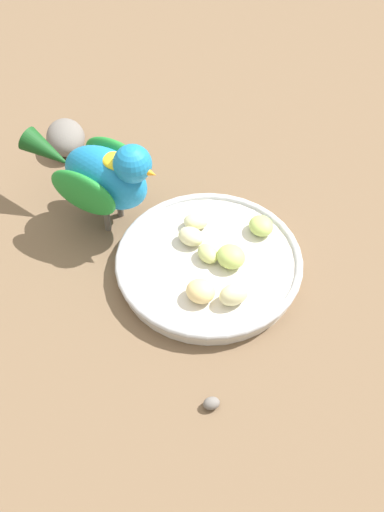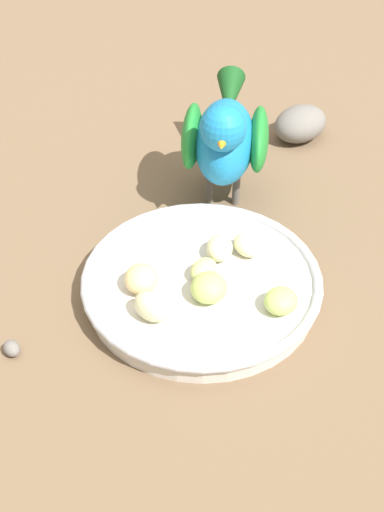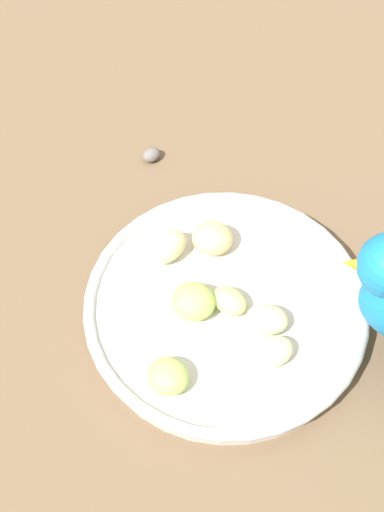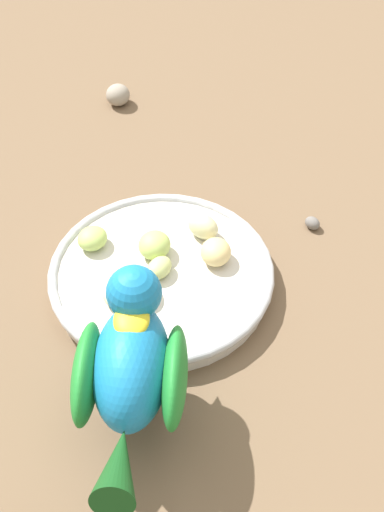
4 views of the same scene
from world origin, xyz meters
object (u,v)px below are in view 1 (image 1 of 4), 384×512
Objects in this scene: apple_piece_2 at (201,291)px; apple_piece_0 at (208,254)px; apple_piece_1 at (261,226)px; apple_piece_6 at (231,257)px; rock_large at (66,137)px; pebble_0 at (211,403)px; apple_piece_4 at (234,294)px; parrot at (103,174)px; feeding_bowl at (209,263)px; apple_piece_5 at (198,221)px; apple_piece_3 at (195,237)px.

apple_piece_0 is at bearing 4.52° from apple_piece_2.
apple_piece_6 is at bearing 155.99° from apple_piece_1.
apple_piece_0 is 0.41× the size of rock_large.
rock_large is at bearing 39.50° from pebble_0.
apple_piece_0 is at bearing 37.30° from apple_piece_4.
apple_piece_2 is at bearing 157.80° from apple_piece_6.
parrot is 2.77× the size of rock_large.
apple_piece_4 reaches higher than feeding_bowl.
apple_piece_2 is 0.06m from apple_piece_6.
pebble_0 is (-0.18, -0.05, -0.02)m from apple_piece_0.
parrot is at bearing 88.07° from apple_piece_5.
pebble_0 is at bearing -162.07° from apple_piece_3.
apple_piece_3 is at bearing -175.13° from apple_piece_5.
apple_piece_1 is 0.16× the size of parrot.
apple_piece_4 reaches higher than apple_piece_3.
parrot is (0.03, 0.13, 0.05)m from apple_piece_3.
pebble_0 is (-0.24, -0.19, -0.08)m from parrot.
apple_piece_4 is at bearing 0.76° from pebble_0.
apple_piece_4 is 1.12× the size of apple_piece_5.
apple_piece_1 is 0.07m from apple_piece_6.
apple_piece_4 is at bearing -165.61° from apple_piece_6.
apple_piece_6 is 1.97× the size of pebble_0.
apple_piece_0 is 0.03m from apple_piece_3.
apple_piece_6 is at bearing -92.42° from apple_piece_0.
parrot reaches higher than apple_piece_0.
apple_piece_4 is (-0.12, 0.01, 0.00)m from apple_piece_1.
apple_piece_5 is at bearing 25.79° from apple_piece_0.
feeding_bowl is at bearing 138.88° from apple_piece_1.
pebble_0 is (-0.18, -0.02, -0.03)m from apple_piece_6.
apple_piece_0 is 0.08m from apple_piece_1.
apple_piece_6 is at bearing -114.23° from apple_piece_3.
rock_large is (0.18, 0.25, -0.01)m from apple_piece_0.
apple_piece_0 is 0.95× the size of apple_piece_5.
apple_piece_4 is at bearing -128.36° from rock_large.
rock_large is at bearing 47.26° from apple_piece_2.
apple_piece_2 reaches higher than feeding_bowl.
apple_piece_4 is (-0.06, -0.04, 0.00)m from apple_piece_0.
apple_piece_6 is (0.00, -0.03, 0.02)m from feeding_bowl.
apple_piece_2 is at bearing -165.39° from apple_piece_5.
rock_large is (0.12, 0.31, -0.01)m from apple_piece_1.
rock_large is at bearing 57.60° from apple_piece_6.
apple_piece_0 is (0.00, 0.00, 0.02)m from feeding_bowl.
apple_piece_1 is (0.06, -0.06, 0.00)m from apple_piece_0.
pebble_0 is at bearing -179.24° from apple_piece_4.
apple_piece_4 and apple_piece_6 have the same top height.
apple_piece_3 is 1.05× the size of apple_piece_5.
pebble_0 is (-0.13, -0.00, -0.03)m from apple_piece_4.
apple_piece_2 is 0.35m from rock_large.
pebble_0 is (-0.24, 0.01, -0.02)m from apple_piece_1.
apple_piece_2 is 0.09m from apple_piece_3.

